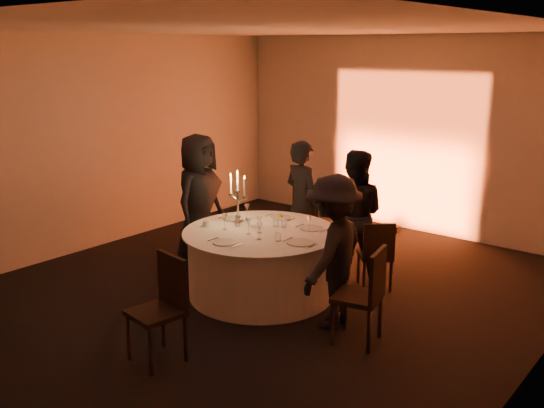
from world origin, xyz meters
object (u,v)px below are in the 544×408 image
Objects in this scene: chair_left at (204,217)px; chair_front at (163,302)px; guest_back_right at (353,215)px; guest_left at (199,200)px; candelabra at (238,205)px; chair_right at (366,291)px; chair_back_left at (311,218)px; coffee_cup at (206,224)px; chair_back_right at (377,252)px; guest_right at (333,252)px; banquet_table at (261,263)px; guest_back_left at (302,202)px.

chair_left is 3.06m from chair_front.
chair_front is at bearing 58.43° from guest_back_right.
guest_left is 2.70× the size of candelabra.
chair_right is 1.91m from chair_front.
chair_back_left is 1.67m from coffee_cup.
guest_right is at bearing 53.06° from chair_back_right.
chair_left is 0.87× the size of chair_back_left.
chair_right is (1.56, -0.31, 0.16)m from banquet_table.
chair_right is at bearing 72.22° from chair_back_right.
guest_left is at bearing 140.59° from coffee_cup.
guest_left is at bearing 136.06° from chair_front.
guest_back_left is (-1.27, 0.25, 0.35)m from chair_back_right.
coffee_cup is at bearing -5.48° from chair_back_right.
chair_back_right is 1.17m from guest_right.
chair_left is (-1.62, 0.69, 0.11)m from banquet_table.
guest_back_right is at bearing -63.41° from chair_back_right.
guest_left is at bearing 166.79° from candelabra.
guest_back_right is at bearing 92.53° from chair_front.
guest_right is 14.51× the size of coffee_cup.
chair_back_right is (0.98, 0.95, 0.09)m from banquet_table.
chair_front is at bearing -36.20° from guest_right.
guest_left is (-1.56, 2.00, 0.32)m from chair_front.
coffee_cup is (-0.33, -1.47, -0.02)m from guest_back_left.
banquet_table is 1.32m from guest_back_left.
candelabra is (0.20, 0.34, 0.20)m from coffee_cup.
candelabra is at bearing 59.76° from coffee_cup.
chair_back_left is at bearing -42.43° from guest_back_right.
chair_back_left is 0.63× the size of guest_back_right.
guest_back_left is 1.15m from candelabra.
guest_back_right is at bearing 49.66° from coffee_cup.
chair_back_right is at bearing 83.29° from chair_front.
coffee_cup is (-1.71, -0.10, 0.00)m from guest_right.
banquet_table is 1.11× the size of guest_back_right.
chair_back_right is at bearing -167.37° from chair_right.
chair_front is 1.78m from guest_right.
chair_left is 0.92× the size of chair_right.
coffee_cup is 0.17× the size of candelabra.
guest_right reaches higher than chair_back_left.
chair_back_right is 0.87× the size of chair_right.
guest_back_left reaches higher than coffee_cup.
coffee_cup is (-1.17, -1.38, -0.01)m from guest_back_right.
guest_back_right is at bearing -172.13° from guest_back_left.
chair_right is 0.56m from guest_right.
guest_back_right is (0.54, 1.12, 0.43)m from banquet_table.
chair_front is at bearing -154.50° from guest_left.
chair_front is 1.52× the size of candelabra.
guest_back_right reaches higher than chair_right.
chair_back_left reaches higher than chair_back_right.
guest_right is at bearing 149.35° from guest_back_left.
chair_right is 0.56× the size of guest_left.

